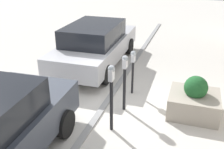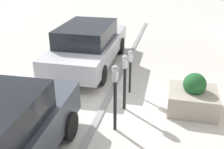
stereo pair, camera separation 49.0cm
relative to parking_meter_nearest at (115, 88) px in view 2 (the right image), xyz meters
The scene contains 7 objects.
ground_plane 1.46m from the parking_meter_nearest, 24.32° to the left, with size 40.00×40.00×0.00m, color beige.
curb_strip 1.47m from the parking_meter_nearest, 28.36° to the left, with size 19.00×0.16×0.04m.
parking_meter_nearest is the anchor object (origin of this frame).
parking_meter_second 0.92m from the parking_meter_nearest, ahead, with size 0.18×0.15×1.47m.
parking_meter_middle 1.84m from the parking_meter_nearest, ahead, with size 0.19×0.16×1.27m.
planter_box 2.23m from the parking_meter_nearest, 54.00° to the right, with size 1.10×1.19×1.01m.
parked_car_middle 3.96m from the parking_meter_nearest, 26.31° to the left, with size 4.69×1.90×1.51m.
Camera 2 is at (-5.71, -1.47, 3.59)m, focal length 42.00 mm.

